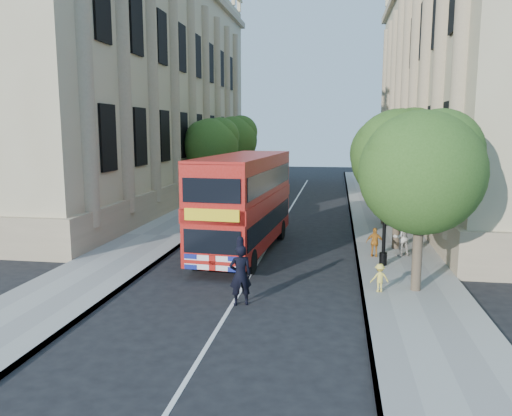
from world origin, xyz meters
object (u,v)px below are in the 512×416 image
at_px(lamp_post, 385,205).
at_px(double_decker_bus, 244,200).
at_px(police_constable, 240,275).
at_px(box_van, 226,205).
at_px(woman_pedestrian, 401,237).

relative_size(lamp_post, double_decker_bus, 0.56).
bearing_deg(police_constable, lamp_post, -154.37).
height_order(lamp_post, police_constable, lamp_post).
xyz_separation_m(double_decker_bus, box_van, (-2.05, 5.31, -1.03)).
xyz_separation_m(box_van, police_constable, (3.15, -11.94, -0.35)).
bearing_deg(woman_pedestrian, lamp_post, 33.92).
relative_size(box_van, woman_pedestrian, 2.96).
height_order(lamp_post, woman_pedestrian, lamp_post).
height_order(box_van, woman_pedestrian, box_van).
xyz_separation_m(lamp_post, box_van, (-7.90, 6.94, -1.21)).
bearing_deg(lamp_post, double_decker_bus, 164.45).
bearing_deg(box_van, lamp_post, -43.11).
bearing_deg(box_van, double_decker_bus, -70.71).
xyz_separation_m(police_constable, woman_pedestrian, (5.60, 6.65, -0.04)).
bearing_deg(double_decker_bus, lamp_post, -11.56).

